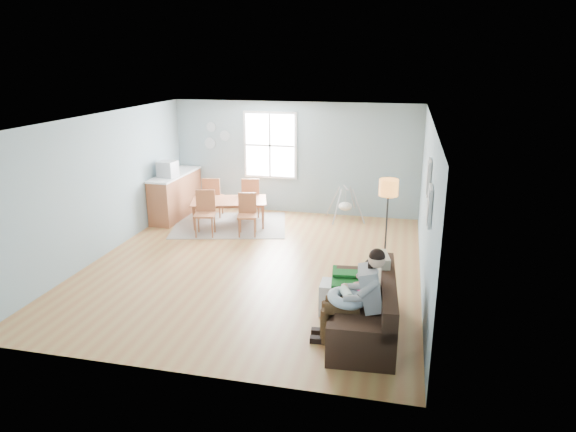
% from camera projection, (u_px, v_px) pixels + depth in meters
% --- Properties ---
extents(room, '(8.40, 9.40, 3.90)m').
position_uv_depth(room, '(252.00, 134.00, 8.83)').
color(room, '#A6693A').
extents(window, '(1.32, 0.08, 1.62)m').
position_uv_depth(window, '(270.00, 145.00, 12.41)').
color(window, silver).
rests_on(window, room).
extents(pictures, '(0.05, 1.34, 0.74)m').
position_uv_depth(pictures, '(429.00, 191.00, 7.39)').
color(pictures, silver).
rests_on(pictures, room).
extents(wall_plates, '(0.67, 0.02, 0.66)m').
position_uv_depth(wall_plates, '(215.00, 136.00, 12.66)').
color(wall_plates, '#94A6B2').
rests_on(wall_plates, room).
extents(sofa, '(0.99, 2.06, 0.81)m').
position_uv_depth(sofa, '(367.00, 313.00, 7.14)').
color(sofa, black).
rests_on(sofa, room).
extents(green_throw, '(1.00, 0.88, 0.04)m').
position_uv_depth(green_throw, '(363.00, 278.00, 7.72)').
color(green_throw, '#145B18').
rests_on(green_throw, sofa).
extents(beige_pillow, '(0.22, 0.48, 0.47)m').
position_uv_depth(beige_pillow, '(383.00, 269.00, 7.48)').
color(beige_pillow, tan).
rests_on(beige_pillow, sofa).
extents(father, '(0.99, 0.48, 1.35)m').
position_uv_depth(father, '(358.00, 293.00, 6.77)').
color(father, gray).
rests_on(father, sofa).
extents(nursing_pillow, '(0.54, 0.53, 0.21)m').
position_uv_depth(nursing_pillow, '(346.00, 298.00, 6.82)').
color(nursing_pillow, '#A7BED1').
rests_on(nursing_pillow, father).
extents(infant, '(0.22, 0.35, 0.13)m').
position_uv_depth(infant, '(346.00, 292.00, 6.82)').
color(infant, white).
rests_on(infant, nursing_pillow).
extents(toddler, '(0.51, 0.26, 0.81)m').
position_uv_depth(toddler, '(363.00, 280.00, 7.21)').
color(toddler, silver).
rests_on(toddler, sofa).
extents(floor_lamp, '(0.33, 0.33, 1.66)m').
position_uv_depth(floor_lamp, '(388.00, 195.00, 9.00)').
color(floor_lamp, black).
rests_on(floor_lamp, room).
extents(storage_cube, '(0.44, 0.40, 0.48)m').
position_uv_depth(storage_cube, '(334.00, 298.00, 7.68)').
color(storage_cube, silver).
rests_on(storage_cube, room).
extents(rug, '(2.90, 2.45, 0.01)m').
position_uv_depth(rug, '(230.00, 225.00, 11.78)').
color(rug, gray).
rests_on(rug, room).
extents(dining_table, '(1.88, 1.37, 0.59)m').
position_uv_depth(dining_table, '(230.00, 213.00, 11.69)').
color(dining_table, brown).
rests_on(dining_table, rug).
extents(chair_sw, '(0.52, 0.52, 0.97)m').
position_uv_depth(chair_sw, '(205.00, 210.00, 11.02)').
color(chair_sw, brown).
rests_on(chair_sw, rug).
extents(chair_se, '(0.50, 0.50, 0.91)m').
position_uv_depth(chair_se, '(247.00, 212.00, 11.03)').
color(chair_se, brown).
rests_on(chair_se, rug).
extents(chair_nw, '(0.51, 0.51, 0.98)m').
position_uv_depth(chair_nw, '(212.00, 195.00, 12.20)').
color(chair_nw, brown).
rests_on(chair_nw, rug).
extents(chair_ne, '(0.53, 0.53, 0.97)m').
position_uv_depth(chair_ne, '(251.00, 195.00, 12.21)').
color(chair_ne, brown).
rests_on(chair_ne, rug).
extents(counter, '(0.60, 1.90, 1.06)m').
position_uv_depth(counter, '(176.00, 195.00, 12.29)').
color(counter, brown).
rests_on(counter, room).
extents(monitor, '(0.42, 0.40, 0.36)m').
position_uv_depth(monitor, '(167.00, 169.00, 11.75)').
color(monitor, '#A5A5A9').
rests_on(monitor, counter).
extents(baby_swing, '(1.00, 1.01, 0.80)m').
position_uv_depth(baby_swing, '(345.00, 205.00, 12.05)').
color(baby_swing, '#A5A5A9').
rests_on(baby_swing, room).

